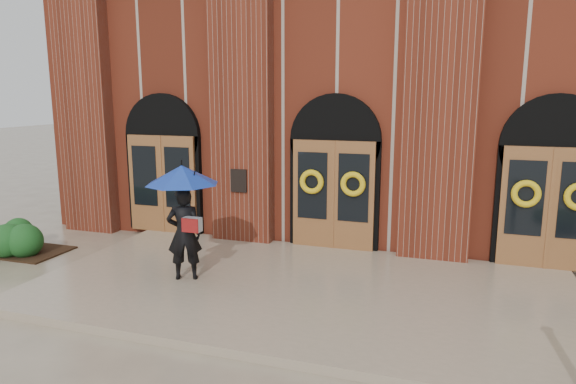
% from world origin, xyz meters
% --- Properties ---
extents(ground, '(90.00, 90.00, 0.00)m').
position_xyz_m(ground, '(0.00, 0.00, 0.00)').
color(ground, tan).
rests_on(ground, ground).
extents(landing, '(10.00, 5.30, 0.15)m').
position_xyz_m(landing, '(0.00, 0.15, 0.07)').
color(landing, tan).
rests_on(landing, ground).
extents(church_building, '(16.20, 12.53, 7.00)m').
position_xyz_m(church_building, '(0.00, 8.78, 3.50)').
color(church_building, '#612314').
rests_on(church_building, ground).
extents(man_with_umbrella, '(1.84, 1.84, 2.22)m').
position_xyz_m(man_with_umbrella, '(-2.21, -0.20, 1.71)').
color(man_with_umbrella, black).
rests_on(man_with_umbrella, landing).
extents(hedge_wall_left, '(2.84, 1.13, 0.73)m').
position_xyz_m(hedge_wall_left, '(-7.52, 0.50, 0.36)').
color(hedge_wall_left, '#18491A').
rests_on(hedge_wall_left, ground).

